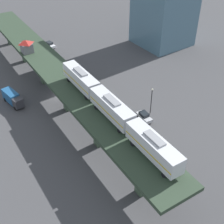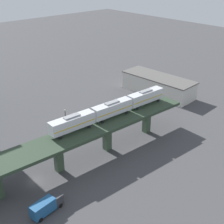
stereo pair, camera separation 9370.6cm
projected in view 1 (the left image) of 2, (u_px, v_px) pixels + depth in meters
The scene contains 8 objects.
ground_plane at pixel (58, 97), 81.04m from camera, with size 400.00×400.00×0.00m, color #424244.
elevated_viaduct at pixel (54, 72), 76.91m from camera, with size 12.67×92.29×8.32m.
subway_train at pixel (112, 108), 58.62m from camera, with size 4.56×37.29×4.45m.
signal_hut at pixel (27, 46), 82.04m from camera, with size 3.37×3.37×3.40m.
street_car_silver at pixel (144, 116), 72.73m from camera, with size 2.24×4.53×1.89m.
street_car_white at pixel (50, 45), 104.23m from camera, with size 2.40×4.60×1.89m.
delivery_truck at pixel (13, 98), 77.41m from camera, with size 3.17×7.43×3.20m.
street_lamp at pixel (151, 99), 72.87m from camera, with size 0.44×0.44×6.94m.
Camera 1 is at (26.85, 63.34, 45.30)m, focal length 50.00 mm.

